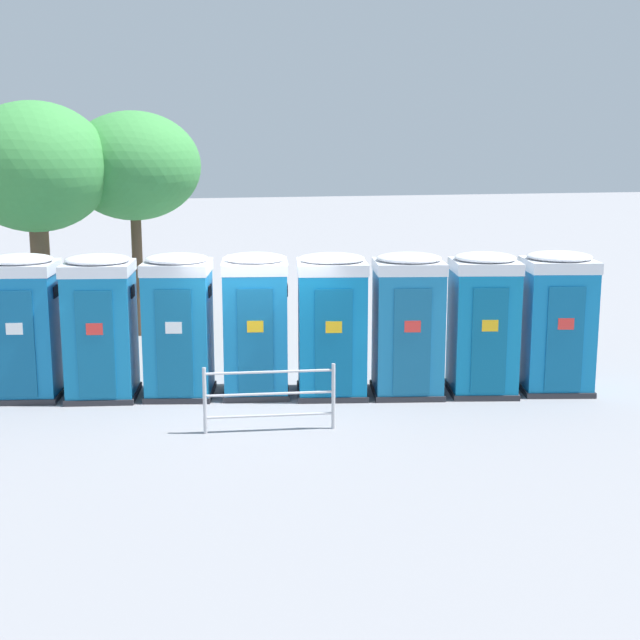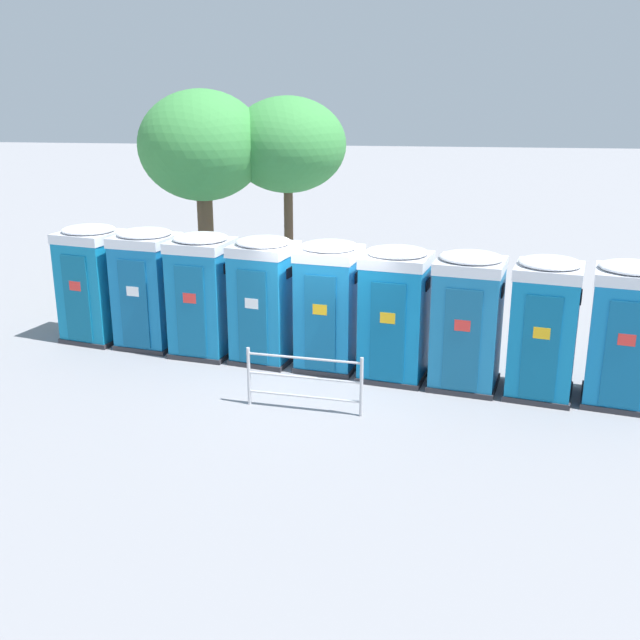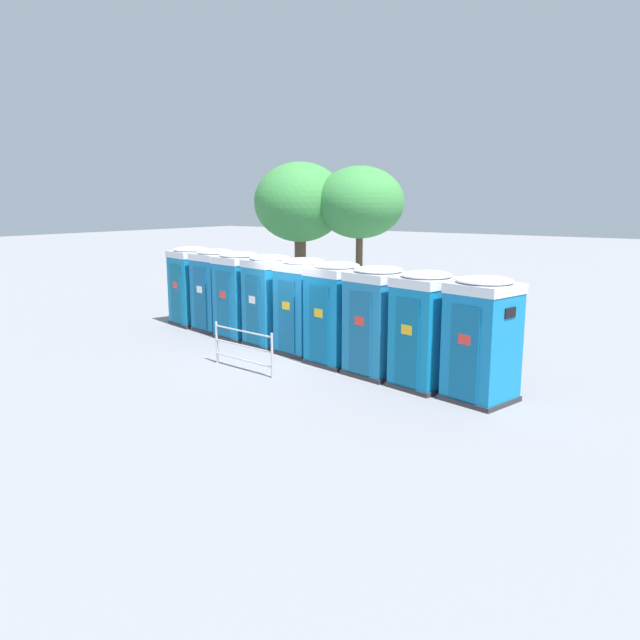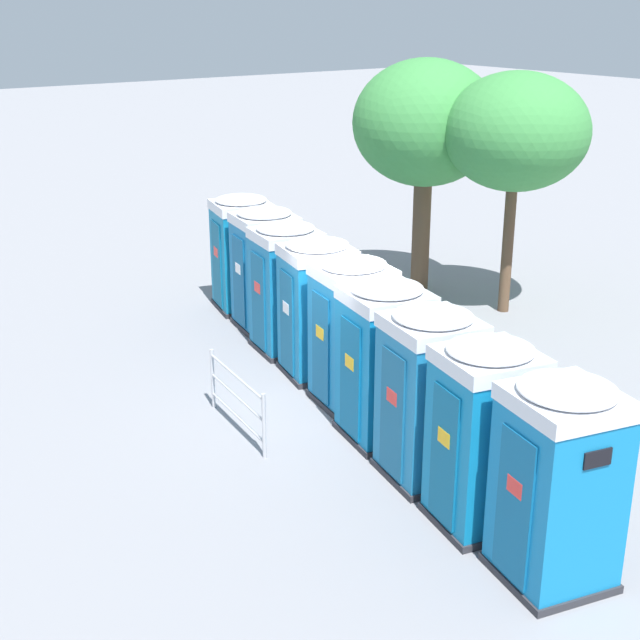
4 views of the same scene
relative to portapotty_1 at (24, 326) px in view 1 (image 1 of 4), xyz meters
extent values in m
plane|color=gray|center=(3.92, -1.03, -1.28)|extent=(120.00, 120.00, 0.00)
cube|color=#2D2D33|center=(0.00, 0.01, -1.23)|extent=(1.40, 1.39, 0.10)
cube|color=#1370AE|center=(0.00, 0.01, -0.13)|extent=(1.34, 1.33, 2.10)
cube|color=#0F5788|center=(-0.10, -0.57, -0.21)|extent=(0.63, 0.14, 1.85)
cube|color=white|center=(-0.11, -0.59, 0.07)|extent=(0.28, 0.06, 0.20)
cube|color=black|center=(0.58, -0.10, 0.60)|extent=(0.09, 0.36, 0.20)
cube|color=silver|center=(0.00, 0.01, 1.02)|extent=(1.38, 1.37, 0.20)
ellipsoid|color=silver|center=(0.00, 0.01, 1.17)|extent=(1.31, 1.30, 0.18)
cube|color=#2D2D33|center=(1.31, -0.34, -1.23)|extent=(1.37, 1.38, 0.10)
cube|color=#1375AF|center=(1.31, -0.34, -0.13)|extent=(1.31, 1.32, 2.10)
cube|color=#0F5B88|center=(1.21, -0.91, -0.21)|extent=(0.62, 0.14, 1.85)
cube|color=red|center=(1.20, -0.93, 0.07)|extent=(0.28, 0.06, 0.20)
cube|color=black|center=(1.88, -0.44, 0.60)|extent=(0.09, 0.36, 0.20)
cube|color=silver|center=(1.31, -0.34, 1.02)|extent=(1.35, 1.36, 0.20)
ellipsoid|color=silver|center=(1.31, -0.34, 1.17)|extent=(1.28, 1.29, 0.18)
cube|color=#2D2D33|center=(2.64, -0.55, -1.23)|extent=(1.40, 1.43, 0.10)
cube|color=#1477B1|center=(2.64, -0.55, -0.13)|extent=(1.33, 1.36, 2.10)
cube|color=#0F5D8A|center=(2.51, -1.12, -0.21)|extent=(0.60, 0.16, 1.85)
cube|color=white|center=(2.51, -1.14, 0.07)|extent=(0.27, 0.07, 0.20)
cube|color=black|center=(3.19, -0.68, 0.60)|extent=(0.10, 0.36, 0.20)
cube|color=silver|center=(2.64, -0.55, 1.02)|extent=(1.37, 1.40, 0.20)
ellipsoid|color=silver|center=(2.64, -0.55, 1.17)|extent=(1.31, 1.33, 0.18)
cube|color=#2D2D33|center=(3.97, -0.77, -1.23)|extent=(1.35, 1.38, 0.10)
cube|color=#1578B9|center=(3.97, -0.77, -0.13)|extent=(1.28, 1.31, 2.10)
cube|color=#105E90|center=(3.87, -1.35, -0.21)|extent=(0.60, 0.13, 1.85)
cube|color=yellow|center=(3.87, -1.37, 0.07)|extent=(0.28, 0.06, 0.20)
cube|color=black|center=(4.53, -0.87, 0.60)|extent=(0.09, 0.36, 0.20)
cube|color=silver|center=(3.97, -0.77, 1.02)|extent=(1.32, 1.35, 0.20)
ellipsoid|color=silver|center=(3.97, -0.77, 1.17)|extent=(1.26, 1.29, 0.18)
cube|color=#2D2D33|center=(5.28, -1.14, -1.23)|extent=(1.44, 1.41, 0.10)
cube|color=#0D77B7|center=(5.28, -1.14, -0.13)|extent=(1.37, 1.35, 2.10)
cube|color=#0A5D8E|center=(5.16, -1.71, -0.21)|extent=(0.64, 0.15, 1.85)
cube|color=yellow|center=(5.16, -1.73, 0.07)|extent=(0.28, 0.06, 0.20)
cube|color=black|center=(5.86, -1.26, 0.60)|extent=(0.09, 0.36, 0.20)
cube|color=silver|center=(5.28, -1.14, 1.02)|extent=(1.41, 1.39, 0.20)
ellipsoid|color=silver|center=(5.28, -1.14, 1.17)|extent=(1.34, 1.32, 0.18)
cube|color=#2D2D33|center=(6.60, -1.41, -1.23)|extent=(1.43, 1.41, 0.10)
cube|color=#1A75AB|center=(6.60, -1.41, -0.13)|extent=(1.36, 1.35, 2.10)
cube|color=#145B86|center=(6.48, -1.98, -0.21)|extent=(0.63, 0.16, 1.85)
cube|color=red|center=(6.48, -2.00, 0.07)|extent=(0.28, 0.06, 0.20)
cube|color=black|center=(7.18, -1.53, 0.60)|extent=(0.09, 0.36, 0.20)
cube|color=silver|center=(6.60, -1.41, 1.02)|extent=(1.40, 1.39, 0.20)
ellipsoid|color=silver|center=(6.60, -1.41, 1.17)|extent=(1.34, 1.32, 0.18)
cube|color=#2D2D33|center=(7.92, -1.66, -1.23)|extent=(1.39, 1.42, 0.10)
cube|color=#0E76AF|center=(7.92, -1.66, -0.13)|extent=(1.32, 1.35, 2.10)
cube|color=#0B5C88|center=(7.80, -2.23, -0.21)|extent=(0.60, 0.16, 1.85)
cube|color=yellow|center=(7.79, -2.25, 0.07)|extent=(0.28, 0.07, 0.20)
cube|color=black|center=(8.47, -1.78, 0.60)|extent=(0.10, 0.36, 0.20)
cube|color=silver|center=(7.92, -1.66, 1.02)|extent=(1.36, 1.39, 0.20)
ellipsoid|color=silver|center=(7.92, -1.66, 1.17)|extent=(1.30, 1.33, 0.18)
cube|color=#2D2D33|center=(9.27, -1.83, -1.23)|extent=(1.46, 1.44, 0.10)
cube|color=#1175B4|center=(9.27, -1.83, -0.13)|extent=(1.39, 1.37, 2.10)
cube|color=#0D5C8C|center=(9.14, -2.40, -0.21)|extent=(0.63, 0.17, 1.85)
cube|color=red|center=(9.13, -2.42, 0.07)|extent=(0.27, 0.07, 0.20)
cube|color=black|center=(9.85, -1.96, 0.60)|extent=(0.10, 0.36, 0.20)
cube|color=silver|center=(9.27, -1.83, 1.02)|extent=(1.43, 1.41, 0.20)
ellipsoid|color=silver|center=(9.27, -1.83, 1.17)|extent=(1.36, 1.34, 0.18)
cylinder|color=brown|center=(0.07, 4.19, 0.30)|extent=(0.41, 0.41, 3.16)
ellipsoid|color=#3D8C42|center=(0.07, 4.19, 2.65)|extent=(3.24, 3.24, 2.79)
cylinder|color=brown|center=(2.17, 4.82, 0.34)|extent=(0.24, 0.24, 3.25)
ellipsoid|color=#3D8C42|center=(2.17, 4.82, 2.64)|extent=(3.04, 3.04, 2.46)
cylinder|color=#B7B7BC|center=(2.82, -2.82, -0.76)|extent=(0.06, 0.06, 1.05)
cylinder|color=#B7B7BC|center=(4.81, -3.05, -0.76)|extent=(0.06, 0.06, 1.05)
cylinder|color=#B7B7BC|center=(3.82, -2.93, -0.33)|extent=(1.99, 0.27, 0.04)
cylinder|color=#B7B7BC|center=(3.82, -2.93, -0.68)|extent=(1.99, 0.27, 0.04)
cylinder|color=#B7B7BC|center=(3.82, -2.93, -1.03)|extent=(1.99, 0.27, 0.04)
camera|label=1|loc=(1.41, -16.05, 3.11)|focal=50.00mm
camera|label=2|loc=(5.73, -14.68, 4.04)|focal=42.00mm
camera|label=3|loc=(13.73, -13.57, 2.72)|focal=35.00mm
camera|label=4|loc=(15.01, -9.26, 5.23)|focal=50.00mm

